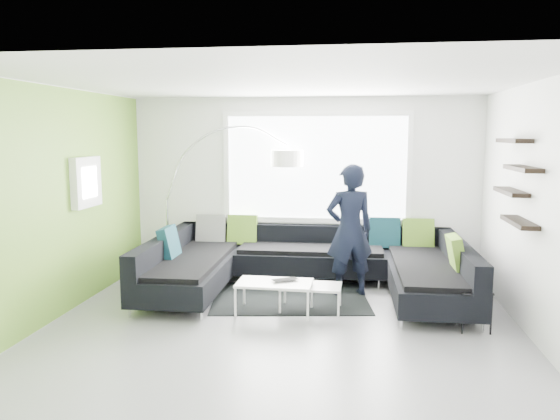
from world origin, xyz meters
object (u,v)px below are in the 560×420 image
at_px(coffee_table, 293,296).
at_px(arc_lamp, 167,200).
at_px(laptop, 287,281).
at_px(person, 350,230).
at_px(sectional_sofa, 307,266).
at_px(side_table, 473,309).

distance_m(coffee_table, arc_lamp, 2.96).
distance_m(arc_lamp, laptop, 2.87).
distance_m(coffee_table, person, 1.30).
bearing_deg(arc_lamp, coffee_table, -40.25).
xyz_separation_m(sectional_sofa, person, (0.58, 0.10, 0.51)).
relative_size(person, laptop, 4.68).
height_order(arc_lamp, person, arc_lamp).
distance_m(sectional_sofa, arc_lamp, 2.64).
bearing_deg(side_table, arc_lamp, 154.76).
xyz_separation_m(arc_lamp, laptop, (2.15, -1.74, -0.77)).
distance_m(sectional_sofa, person, 0.77).
distance_m(side_table, person, 1.98).
bearing_deg(side_table, person, 140.31).
bearing_deg(laptop, coffee_table, 6.67).
xyz_separation_m(coffee_table, laptop, (-0.07, -0.05, 0.21)).
distance_m(sectional_sofa, laptop, 0.81).
relative_size(coffee_table, arc_lamp, 0.51).
height_order(sectional_sofa, coffee_table, sectional_sofa).
relative_size(sectional_sofa, coffee_table, 3.58).
bearing_deg(side_table, laptop, 172.14).
relative_size(sectional_sofa, person, 2.37).
xyz_separation_m(side_table, person, (-1.43, 1.19, 0.67)).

